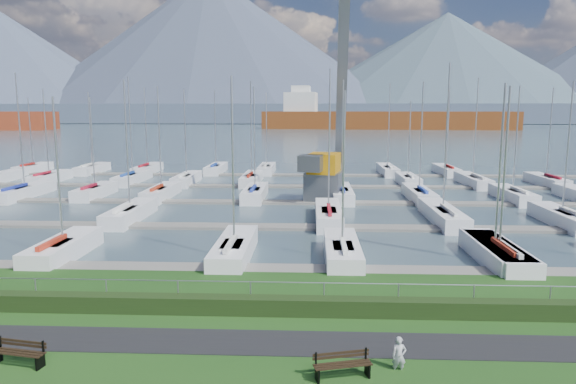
# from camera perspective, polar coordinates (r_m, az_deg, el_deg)

# --- Properties ---
(path) EXTENTS (160.00, 2.00, 0.04)m
(path) POSITION_cam_1_polar(r_m,az_deg,el_deg) (18.85, -2.12, -16.39)
(path) COLOR black
(path) RESTS_ON grass
(water) EXTENTS (800.00, 540.00, 0.20)m
(water) POSITION_cam_1_polar(r_m,az_deg,el_deg) (280.09, 2.29, 7.34)
(water) COLOR #3C4F58
(hedge) EXTENTS (80.00, 0.70, 0.70)m
(hedge) POSITION_cam_1_polar(r_m,az_deg,el_deg) (21.10, -1.54, -12.52)
(hedge) COLOR black
(hedge) RESTS_ON grass
(fence) EXTENTS (80.00, 0.04, 0.04)m
(fence) POSITION_cam_1_polar(r_m,az_deg,el_deg) (21.17, -1.47, -9.98)
(fence) COLOR gray
(fence) RESTS_ON grass
(foothill) EXTENTS (900.00, 80.00, 12.00)m
(foothill) POSITION_cam_1_polar(r_m,az_deg,el_deg) (349.97, 2.35, 8.74)
(foothill) COLOR #485569
(foothill) RESTS_ON water
(mountains) EXTENTS (1190.00, 360.00, 115.00)m
(mountains) POSITION_cam_1_polar(r_m,az_deg,el_deg) (426.37, 3.45, 14.26)
(mountains) COLOR #485969
(mountains) RESTS_ON water
(docks) EXTENTS (90.00, 41.60, 0.25)m
(docks) POSITION_cam_1_polar(r_m,az_deg,el_deg) (46.73, 0.77, -1.19)
(docks) COLOR gray
(docks) RESTS_ON water
(bench_left) EXTENTS (1.85, 0.73, 0.85)m
(bench_left) POSITION_cam_1_polar(r_m,az_deg,el_deg) (19.29, -27.71, -15.53)
(bench_left) COLOR black
(bench_left) RESTS_ON grass
(bench_right) EXTENTS (1.85, 0.85, 0.85)m
(bench_right) POSITION_cam_1_polar(r_m,az_deg,el_deg) (16.62, 6.05, -18.56)
(bench_right) COLOR black
(bench_right) RESTS_ON grass
(person) EXTENTS (0.47, 0.32, 1.23)m
(person) POSITION_cam_1_polar(r_m,az_deg,el_deg) (17.24, 12.25, -16.93)
(person) COLOR #A8A8AF
(person) RESTS_ON grass
(crane) EXTENTS (4.87, 13.40, 22.35)m
(crane) POSITION_cam_1_polar(r_m,az_deg,el_deg) (48.33, 4.56, 5.75)
(crane) COLOR slate
(crane) RESTS_ON water
(cargo_ship_mid) EXTENTS (111.97, 29.70, 21.50)m
(cargo_ship_mid) POSITION_cam_1_polar(r_m,az_deg,el_deg) (235.51, 9.82, 7.82)
(cargo_ship_mid) COLOR brown
(cargo_ship_mid) RESTS_ON water
(sailboat_fleet) EXTENTS (75.35, 49.43, 12.44)m
(sailboat_fleet) POSITION_cam_1_polar(r_m,az_deg,el_deg) (48.98, -0.44, 5.76)
(sailboat_fleet) COLOR #1F3E9C
(sailboat_fleet) RESTS_ON water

